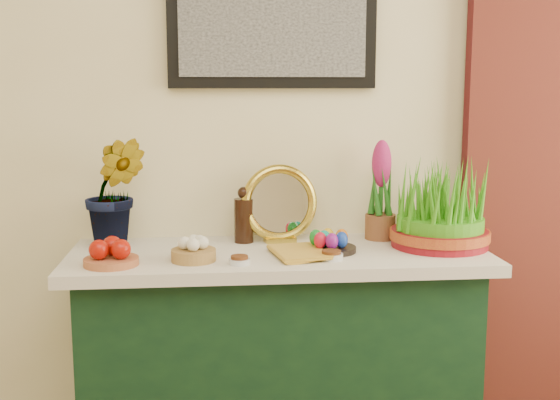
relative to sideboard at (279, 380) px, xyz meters
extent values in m
cube|color=#FFF4BF|center=(-0.09, 0.25, 0.93)|extent=(4.00, 0.04, 2.70)
cube|color=black|center=(0.00, 0.23, 1.27)|extent=(0.74, 0.03, 0.54)
cube|color=#A5A5A5|center=(0.00, 0.21, 1.27)|extent=(0.66, 0.01, 0.46)
cube|color=#13351A|center=(0.00, 0.00, 0.00)|extent=(1.30, 0.45, 0.85)
cube|color=silver|center=(0.00, 0.00, 0.45)|extent=(1.40, 0.55, 0.04)
imported|color=#22651A|center=(-0.55, 0.13, 0.72)|extent=(0.26, 0.22, 0.50)
cylinder|color=#A95B36|center=(-0.53, -0.15, 0.48)|extent=(0.20, 0.20, 0.02)
cylinder|color=#A57F42|center=(-0.28, -0.12, 0.48)|extent=(0.15, 0.15, 0.04)
cylinder|color=black|center=(-0.11, 0.13, 0.54)|extent=(0.07, 0.07, 0.16)
sphere|color=black|center=(-0.11, 0.13, 0.64)|extent=(0.04, 0.04, 0.04)
cube|color=gold|center=(0.02, 0.13, 0.47)|extent=(0.12, 0.07, 0.02)
torus|color=gold|center=(0.02, 0.14, 0.60)|extent=(0.28, 0.10, 0.28)
cylinder|color=silver|center=(0.02, 0.14, 0.60)|extent=(0.21, 0.06, 0.21)
imported|color=gold|center=(-0.02, -0.11, 0.48)|extent=(0.18, 0.24, 0.03)
cylinder|color=silver|center=(-0.14, -0.18, 0.47)|extent=(0.07, 0.07, 0.02)
cylinder|color=#592D14|center=(-0.14, -0.18, 0.49)|extent=(0.05, 0.05, 0.01)
cylinder|color=silver|center=(0.16, -0.14, 0.47)|extent=(0.08, 0.08, 0.02)
cylinder|color=#592D14|center=(0.16, -0.14, 0.49)|extent=(0.06, 0.06, 0.01)
cylinder|color=black|center=(0.17, -0.04, 0.47)|extent=(0.20, 0.20, 0.02)
ellipsoid|color=red|center=(0.13, -0.06, 0.51)|extent=(0.04, 0.04, 0.06)
ellipsoid|color=#183BA8|center=(0.20, -0.06, 0.51)|extent=(0.04, 0.04, 0.06)
ellipsoid|color=gold|center=(0.17, 0.00, 0.51)|extent=(0.04, 0.04, 0.06)
ellipsoid|color=#178227|center=(0.12, -0.02, 0.51)|extent=(0.04, 0.04, 0.06)
ellipsoid|color=#CF6718|center=(0.21, -0.02, 0.51)|extent=(0.04, 0.04, 0.06)
ellipsoid|color=#821886|center=(0.17, -0.08, 0.51)|extent=(0.04, 0.04, 0.06)
ellipsoid|color=#0C9B85|center=(0.15, -0.04, 0.51)|extent=(0.04, 0.04, 0.06)
cylinder|color=brown|center=(0.38, 0.14, 0.51)|extent=(0.11, 0.11, 0.09)
ellipsoid|color=#C3276F|center=(0.38, 0.14, 0.74)|extent=(0.07, 0.07, 0.17)
cylinder|color=maroon|center=(0.56, 0.00, 0.50)|extent=(0.33, 0.33, 0.06)
cylinder|color=maroon|center=(0.56, 0.00, 0.51)|extent=(0.34, 0.34, 0.03)
camera|label=1|loc=(-0.22, -2.30, 1.01)|focal=45.00mm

